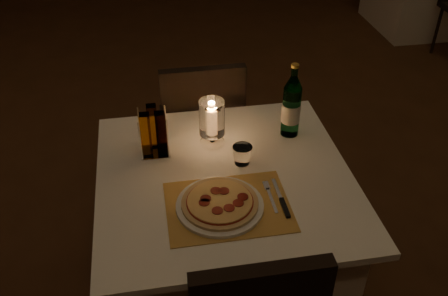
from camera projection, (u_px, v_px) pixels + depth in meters
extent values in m
cube|color=#4C2B18|center=(203.00, 207.00, 2.91)|extent=(8.00, 10.00, 0.02)
cube|color=white|center=(225.00, 243.00, 2.19)|extent=(0.88, 0.88, 0.71)
cube|color=white|center=(225.00, 178.00, 1.97)|extent=(1.00, 1.00, 0.03)
cube|color=black|center=(200.00, 125.00, 2.77)|extent=(0.42, 0.42, 0.05)
cube|color=black|center=(204.00, 106.00, 2.48)|extent=(0.42, 0.05, 0.42)
cylinder|color=black|center=(225.00, 140.00, 3.07)|extent=(0.03, 0.03, 0.44)
cylinder|color=black|center=(170.00, 145.00, 3.02)|extent=(0.03, 0.03, 0.44)
cylinder|color=black|center=(235.00, 174.00, 2.80)|extent=(0.03, 0.03, 0.44)
cylinder|color=black|center=(175.00, 181.00, 2.75)|extent=(0.03, 0.03, 0.44)
cube|color=gold|center=(228.00, 206.00, 1.82)|extent=(0.45, 0.34, 0.00)
cylinder|color=white|center=(220.00, 206.00, 1.81)|extent=(0.32, 0.32, 0.01)
cylinder|color=#D8B77F|center=(220.00, 203.00, 1.80)|extent=(0.28, 0.28, 0.01)
cylinder|color=maroon|center=(220.00, 201.00, 1.80)|extent=(0.24, 0.24, 0.00)
cylinder|color=#EACC7F|center=(220.00, 201.00, 1.79)|extent=(0.24, 0.24, 0.00)
cylinder|color=maroon|center=(243.00, 197.00, 1.81)|extent=(0.04, 0.04, 0.00)
cylinder|color=maroon|center=(224.00, 191.00, 1.83)|extent=(0.04, 0.04, 0.00)
cylinder|color=maroon|center=(216.00, 191.00, 1.83)|extent=(0.04, 0.04, 0.00)
cylinder|color=maroon|center=(206.00, 199.00, 1.80)|extent=(0.04, 0.04, 0.00)
cylinder|color=maroon|center=(204.00, 202.00, 1.78)|extent=(0.04, 0.04, 0.00)
cylinder|color=maroon|center=(217.00, 211.00, 1.75)|extent=(0.04, 0.04, 0.00)
cylinder|color=maroon|center=(229.00, 208.00, 1.76)|extent=(0.04, 0.04, 0.00)
cylinder|color=maroon|center=(238.00, 203.00, 1.78)|extent=(0.04, 0.04, 0.00)
cube|color=silver|center=(272.00, 200.00, 1.84)|extent=(0.01, 0.14, 0.00)
cube|color=silver|center=(266.00, 186.00, 1.91)|extent=(0.02, 0.05, 0.00)
cube|color=black|center=(285.00, 208.00, 1.80)|extent=(0.02, 0.10, 0.01)
cube|color=silver|center=(277.00, 189.00, 1.89)|extent=(0.01, 0.12, 0.00)
cylinder|color=#56A16D|center=(291.00, 111.00, 2.14)|extent=(0.08, 0.08, 0.23)
cylinder|color=#56A16D|center=(295.00, 72.00, 2.03)|extent=(0.03, 0.03, 0.04)
cylinder|color=gold|center=(295.00, 66.00, 2.01)|extent=(0.03, 0.03, 0.01)
cylinder|color=silver|center=(291.00, 113.00, 2.14)|extent=(0.08, 0.08, 0.09)
cylinder|color=white|center=(212.00, 142.00, 2.14)|extent=(0.10, 0.10, 0.01)
cylinder|color=white|center=(212.00, 137.00, 2.12)|extent=(0.02, 0.02, 0.04)
cylinder|color=white|center=(212.00, 118.00, 2.07)|extent=(0.11, 0.11, 0.15)
cylinder|color=white|center=(212.00, 121.00, 2.08)|extent=(0.03, 0.03, 0.11)
ellipsoid|color=orange|center=(212.00, 106.00, 2.03)|extent=(0.02, 0.02, 0.03)
cube|color=white|center=(155.00, 151.00, 2.09)|extent=(0.12, 0.12, 0.01)
cylinder|color=white|center=(140.00, 142.00, 1.99)|extent=(0.01, 0.01, 0.18)
cylinder|color=white|center=(168.00, 139.00, 2.00)|extent=(0.01, 0.01, 0.18)
cylinder|color=white|center=(139.00, 127.00, 2.07)|extent=(0.01, 0.01, 0.18)
cylinder|color=white|center=(166.00, 124.00, 2.09)|extent=(0.01, 0.01, 0.18)
cube|color=#BF8C33|center=(146.00, 135.00, 2.00)|extent=(0.04, 0.04, 0.20)
cube|color=#3F1E14|center=(161.00, 134.00, 2.01)|extent=(0.04, 0.04, 0.20)
cube|color=#BF8C33|center=(153.00, 127.00, 2.06)|extent=(0.04, 0.04, 0.20)
cylinder|color=black|center=(437.00, 30.00, 4.44)|extent=(0.03, 0.03, 0.44)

